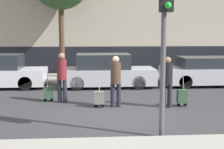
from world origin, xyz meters
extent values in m
plane|color=#38383A|center=(0.00, 0.00, 0.00)|extent=(80.00, 80.00, 0.00)
cube|color=#A39E93|center=(0.00, 7.00, 0.06)|extent=(28.00, 3.00, 0.12)
cube|color=black|center=(0.00, 9.18, 0.80)|extent=(27.44, 0.06, 1.60)
cube|color=silver|center=(-4.80, 4.75, 0.49)|extent=(3.96, 1.72, 0.70)
cylinder|color=black|center=(-3.57, 3.98, 0.30)|extent=(0.60, 0.18, 0.60)
cylinder|color=black|center=(-3.57, 5.52, 0.30)|extent=(0.60, 0.18, 0.60)
cube|color=#B7BABF|center=(-0.06, 4.61, 0.49)|extent=(4.26, 1.74, 0.70)
cube|color=#23282D|center=(-0.23, 4.61, 1.17)|extent=(2.35, 1.53, 0.65)
cylinder|color=black|center=(1.26, 3.83, 0.30)|extent=(0.60, 0.18, 0.60)
cylinder|color=black|center=(1.26, 5.39, 0.30)|extent=(0.60, 0.18, 0.60)
cylinder|color=black|center=(-1.38, 3.83, 0.30)|extent=(0.60, 0.18, 0.60)
cylinder|color=black|center=(-1.38, 5.39, 0.30)|extent=(0.60, 0.18, 0.60)
cube|color=#B7BABF|center=(4.62, 4.66, 0.49)|extent=(4.21, 1.79, 0.70)
cube|color=#23282D|center=(4.45, 4.66, 1.08)|extent=(2.31, 1.58, 0.48)
cylinder|color=black|center=(3.32, 3.85, 0.30)|extent=(0.60, 0.18, 0.60)
cylinder|color=black|center=(3.32, 5.47, 0.30)|extent=(0.60, 0.18, 0.60)
cylinder|color=#23232D|center=(-1.91, 1.63, 0.41)|extent=(0.15, 0.15, 0.81)
cylinder|color=#23232D|center=(-1.72, 1.56, 0.41)|extent=(0.15, 0.15, 0.81)
cylinder|color=maroon|center=(-1.81, 1.59, 1.17)|extent=(0.34, 0.34, 0.71)
sphere|color=#936B4C|center=(-1.81, 1.59, 1.64)|extent=(0.23, 0.23, 0.23)
cube|color=#335138|center=(-2.33, 1.79, 0.33)|extent=(0.32, 0.24, 0.42)
cylinder|color=black|center=(-2.44, 1.79, 0.06)|extent=(0.12, 0.03, 0.12)
cylinder|color=black|center=(-2.22, 1.79, 0.06)|extent=(0.12, 0.03, 0.12)
cylinder|color=gray|center=(-2.33, 1.72, 0.82)|extent=(0.02, 0.19, 0.53)
cylinder|color=#23232D|center=(-0.09, 0.80, 0.39)|extent=(0.15, 0.15, 0.79)
cylinder|color=#23232D|center=(0.11, 0.81, 0.39)|extent=(0.15, 0.15, 0.79)
cylinder|color=#473323|center=(0.01, 0.81, 1.13)|extent=(0.34, 0.34, 0.68)
sphere|color=tan|center=(0.01, 0.81, 1.58)|extent=(0.22, 0.22, 0.22)
cube|color=slate|center=(-0.54, 0.78, 0.33)|extent=(0.32, 0.24, 0.41)
cylinder|color=black|center=(-0.65, 0.78, 0.06)|extent=(0.12, 0.03, 0.12)
cylinder|color=black|center=(-0.43, 0.78, 0.06)|extent=(0.12, 0.03, 0.12)
cylinder|color=gray|center=(-0.54, 0.71, 0.81)|extent=(0.02, 0.19, 0.53)
cylinder|color=#23232D|center=(1.78, 0.63, 0.39)|extent=(0.15, 0.15, 0.78)
cylinder|color=#23232D|center=(1.59, 0.60, 0.39)|extent=(0.15, 0.15, 0.78)
cylinder|color=black|center=(1.68, 0.62, 1.12)|extent=(0.34, 0.34, 0.68)
sphere|color=#936B4C|center=(1.68, 0.62, 1.57)|extent=(0.22, 0.22, 0.22)
cube|color=#335138|center=(2.23, 0.71, 0.34)|extent=(0.32, 0.24, 0.45)
cylinder|color=black|center=(2.11, 0.71, 0.06)|extent=(0.12, 0.03, 0.12)
cylinder|color=black|center=(2.34, 0.71, 0.06)|extent=(0.12, 0.03, 0.12)
cylinder|color=gray|center=(2.23, 0.63, 0.84)|extent=(0.02, 0.19, 0.53)
cylinder|color=#515154|center=(0.84, -2.25, 1.85)|extent=(0.12, 0.12, 3.71)
sphere|color=green|center=(0.84, -2.58, 3.04)|extent=(0.15, 0.15, 0.15)
torus|color=black|center=(6.30, 6.69, 0.48)|extent=(0.72, 0.06, 0.72)
torus|color=black|center=(5.25, 6.69, 0.48)|extent=(0.72, 0.06, 0.72)
cylinder|color=navy|center=(5.78, 6.69, 0.68)|extent=(1.00, 0.05, 0.05)
cylinder|color=navy|center=(5.59, 6.69, 0.88)|extent=(0.04, 0.04, 0.40)
cylinder|color=#4C3826|center=(-2.28, 7.23, 2.13)|extent=(0.28, 0.28, 4.02)
camera|label=1|loc=(-0.85, -9.28, 2.49)|focal=50.00mm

